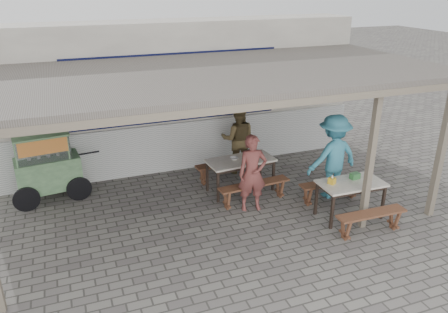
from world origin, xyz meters
name	(u,v)px	position (x,y,z in m)	size (l,w,h in m)	color
ground	(230,226)	(0.00, 0.00, 0.00)	(60.00, 60.00, 0.00)	slate
back_wall	(178,95)	(0.00, 3.58, 1.72)	(9.00, 1.28, 3.50)	silver
warung_roof	(214,76)	(0.02, 0.90, 2.71)	(9.00, 4.21, 2.81)	#615A53
table_left	(241,163)	(0.76, 1.32, 0.67)	(1.51, 0.81, 0.75)	silver
bench_left_street	(254,188)	(0.80, 0.69, 0.34)	(1.58, 0.40, 0.45)	brown
bench_left_wall	(228,166)	(0.71, 1.96, 0.34)	(1.58, 0.40, 0.45)	brown
table_right	(351,186)	(2.32, -0.49, 0.67)	(1.28, 0.73, 0.75)	silver
bench_right_street	(371,218)	(2.30, -1.18, 0.33)	(1.37, 0.31, 0.45)	brown
bench_right_wall	(330,187)	(2.34, 0.19, 0.33)	(1.37, 0.31, 0.45)	brown
vendor_cart	(47,164)	(-3.19, 2.39, 0.80)	(1.81, 0.87, 1.48)	#78A56E
patron_street_side	(252,173)	(0.65, 0.47, 0.80)	(0.58, 0.38, 1.59)	brown
patron_wall_side	(238,139)	(1.11, 2.32, 0.84)	(0.82, 0.64, 1.68)	brown
patron_right_table	(333,156)	(2.49, 0.42, 0.91)	(1.18, 0.68, 1.83)	teal
tissue_box	(332,181)	(1.93, -0.41, 0.81)	(0.12, 0.12, 0.12)	gold
donation_box	(355,176)	(2.47, -0.38, 0.81)	(0.18, 0.12, 0.12)	#33743A
condiment_jar	(249,152)	(1.07, 1.59, 0.79)	(0.08, 0.08, 0.09)	silver
condiment_bowl	(234,158)	(0.63, 1.39, 0.77)	(0.17, 0.17, 0.04)	white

